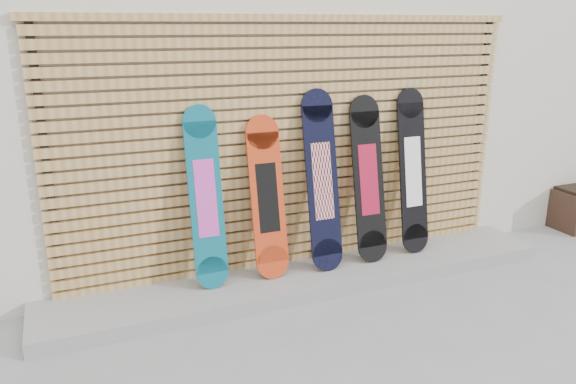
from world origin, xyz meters
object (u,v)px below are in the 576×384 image
(snowboard_4, at_px, (413,172))
(snowboard_1, at_px, (267,198))
(snowboard_0, at_px, (206,198))
(snowboard_2, at_px, (322,181))
(snowboard_3, at_px, (368,180))

(snowboard_4, bearing_deg, snowboard_1, -179.80)
(snowboard_0, distance_m, snowboard_1, 0.53)
(snowboard_0, bearing_deg, snowboard_1, -0.78)
(snowboard_1, distance_m, snowboard_2, 0.51)
(snowboard_0, xyz_separation_m, snowboard_4, (1.99, -0.00, 0.02))
(snowboard_3, bearing_deg, snowboard_1, 179.24)
(snowboard_3, distance_m, snowboard_4, 0.49)
(snowboard_1, distance_m, snowboard_4, 1.46)
(snowboard_1, relative_size, snowboard_2, 0.88)
(snowboard_1, bearing_deg, snowboard_0, 179.22)
(snowboard_1, distance_m, snowboard_3, 0.97)
(snowboard_0, bearing_deg, snowboard_4, -0.06)
(snowboard_1, xyz_separation_m, snowboard_2, (0.50, -0.02, 0.10))
(snowboard_0, xyz_separation_m, snowboard_2, (1.03, -0.03, 0.04))
(snowboard_0, distance_m, snowboard_3, 1.50)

